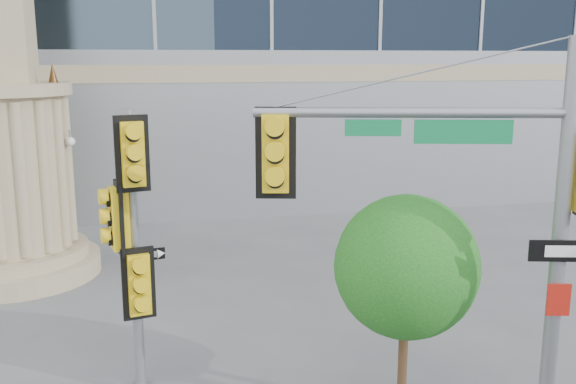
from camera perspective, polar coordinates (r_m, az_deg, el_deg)
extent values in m
cylinder|color=tan|center=(18.81, -23.03, -6.06)|extent=(4.40, 4.40, 0.50)
cylinder|color=tan|center=(18.70, -23.13, -4.89)|extent=(3.80, 3.80, 0.30)
cylinder|color=tan|center=(18.24, -23.67, 1.61)|extent=(3.00, 3.00, 4.00)
cylinder|color=tan|center=(18.02, -24.23, 8.35)|extent=(3.50, 3.50, 0.30)
cone|color=#472D14|center=(17.79, -20.19, 9.92)|extent=(0.24, 0.24, 0.50)
cylinder|color=slate|center=(9.63, 22.88, -5.46)|extent=(0.22, 0.22, 5.99)
cylinder|color=slate|center=(8.71, 10.87, 6.94)|extent=(4.10, 1.16, 0.14)
cube|color=#0E773F|center=(8.85, 15.32, 5.18)|extent=(1.27, 0.36, 0.32)
cube|color=yellow|center=(8.67, -1.10, 3.47)|extent=(0.60, 0.41, 1.25)
cube|color=black|center=(9.47, 23.25, -4.84)|extent=(0.90, 0.25, 0.30)
cube|color=#AD1910|center=(9.68, 22.91, -8.82)|extent=(0.32, 0.11, 0.46)
cylinder|color=slate|center=(11.04, -13.46, -5.65)|extent=(0.18, 0.18, 4.91)
cube|color=yellow|center=(10.45, -13.69, 3.32)|extent=(0.59, 0.38, 1.23)
cube|color=yellow|center=(10.82, -14.76, -2.28)|extent=(0.38, 0.59, 1.23)
cube|color=yellow|center=(10.96, -13.15, -7.92)|extent=(0.59, 0.38, 1.23)
cube|color=black|center=(10.95, -12.45, -5.48)|extent=(0.60, 0.15, 0.20)
cylinder|color=#382314|center=(10.87, 10.17, -14.16)|extent=(0.15, 0.15, 1.95)
sphere|color=#135516|center=(10.30, 10.47, -6.53)|extent=(2.28, 2.28, 2.28)
sphere|color=#135516|center=(10.83, 12.26, -7.51)|extent=(1.41, 1.41, 1.41)
sphere|color=#135516|center=(10.02, 8.99, -8.65)|extent=(1.19, 1.19, 1.19)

